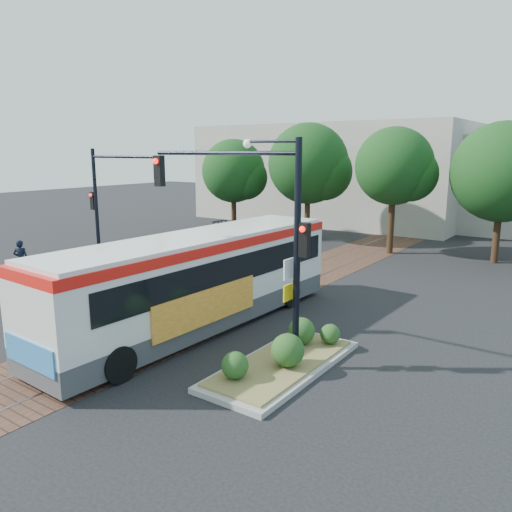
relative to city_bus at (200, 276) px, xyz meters
The scene contains 10 objects.
ground 1.96m from the city_bus, 167.10° to the right, with size 120.00×120.00×0.00m, color black.
trackbed 4.28m from the city_bus, 101.83° to the left, with size 3.60×40.00×0.02m.
tree_row 16.53m from the city_bus, 88.55° to the left, with size 26.40×5.60×7.67m.
warehouses 28.67m from the city_bus, 92.66° to the left, with size 40.00×13.00×8.00m.
city_bus is the anchor object (origin of this frame).
traffic_island 4.41m from the city_bus, 15.05° to the right, with size 2.20×5.20×1.13m.
signal_pole_main 4.00m from the city_bus, 17.93° to the right, with size 5.49×0.46×6.00m.
signal_pole_left 10.15m from the city_bus, 157.41° to the left, with size 4.99×0.34×6.00m.
officer 11.29m from the city_bus, behind, with size 0.67×0.44×1.84m, color black.
parked_car 17.61m from the city_bus, 122.73° to the left, with size 1.59×3.91×1.13m, color black.
Camera 1 is at (11.61, -11.90, 5.87)m, focal length 35.00 mm.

